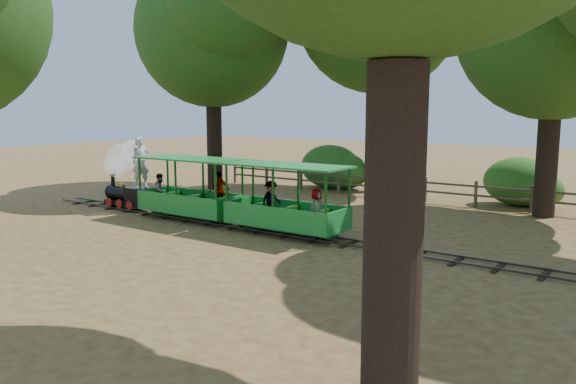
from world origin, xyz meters
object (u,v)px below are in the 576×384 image
Objects in this scene: carriage_rear at (286,208)px; fence at (402,186)px; carriage_front at (190,196)px; locomotive at (126,168)px.

fence is at bearing 88.95° from carriage_rear.
carriage_front reaches higher than fence.
carriage_rear is 0.21× the size of fence.
locomotive reaches higher than carriage_front.
locomotive is 10.90m from fence.
carriage_rear is at bearing -91.05° from fence.
carriage_front is at bearing -116.97° from fence.
carriage_rear reaches higher than fence.
locomotive is 7.31m from carriage_rear.
locomotive is at bearing 179.69° from carriage_rear.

